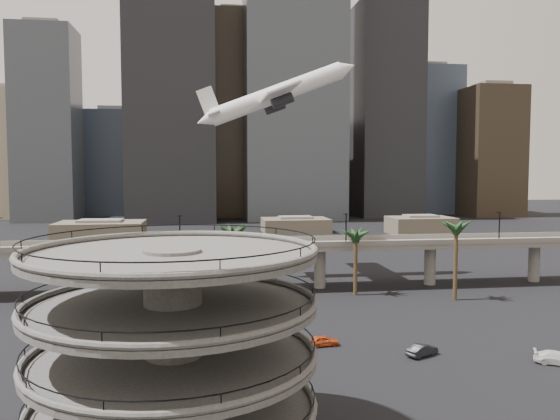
{
  "coord_description": "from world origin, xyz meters",
  "views": [
    {
      "loc": [
        -10.43,
        -45.76,
        22.14
      ],
      "look_at": [
        -0.36,
        28.0,
        16.86
      ],
      "focal_mm": 35.0,
      "sensor_mm": 36.0,
      "label": 1
    }
  ],
  "objects": [
    {
      "name": "airborne_jet",
      "position": [
        4.17,
        66.47,
        37.83
      ],
      "size": [
        34.04,
        30.55,
        15.73
      ],
      "rotation": [
        0.0,
        -0.36,
        0.01
      ],
      "color": "white",
      "rests_on": "ground"
    },
    {
      "name": "palm_trees",
      "position": [
        14.02,
        44.65,
        11.43
      ],
      "size": [
        42.4,
        10.4,
        14.0
      ],
      "color": "#4B3820",
      "rests_on": "ground"
    },
    {
      "name": "parking_ramp",
      "position": [
        -13.0,
        -4.0,
        9.84
      ],
      "size": [
        22.2,
        22.2,
        17.35
      ],
      "color": "#4A4745",
      "rests_on": "ground"
    },
    {
      "name": "car_b",
      "position": [
        15.19,
        15.48,
        0.7
      ],
      "size": [
        4.48,
        3.3,
        1.41
      ],
      "primitive_type": "imported",
      "rotation": [
        0.0,
        0.0,
        2.05
      ],
      "color": "black",
      "rests_on": "ground"
    },
    {
      "name": "car_c",
      "position": [
        29.48,
        10.59,
        0.74
      ],
      "size": [
        5.45,
        4.24,
        1.47
      ],
      "primitive_type": "imported",
      "rotation": [
        0.0,
        0.0,
        1.07
      ],
      "color": "white",
      "rests_on": "ground"
    },
    {
      "name": "overpass",
      "position": [
        0.0,
        55.0,
        7.34
      ],
      "size": [
        130.0,
        9.3,
        14.7
      ],
      "color": "#68645D",
      "rests_on": "ground"
    },
    {
      "name": "car_a",
      "position": [
        4.18,
        20.72,
        0.68
      ],
      "size": [
        4.13,
        2.01,
        1.36
      ],
      "primitive_type": "imported",
      "rotation": [
        0.0,
        0.0,
        1.68
      ],
      "color": "#C7491C",
      "rests_on": "ground"
    },
    {
      "name": "skyline",
      "position": [
        15.12,
        217.08,
        48.89
      ],
      "size": [
        269.0,
        86.0,
        133.55
      ],
      "color": "gray",
      "rests_on": "ground"
    },
    {
      "name": "low_buildings",
      "position": [
        6.89,
        142.3,
        2.86
      ],
      "size": [
        135.0,
        27.5,
        6.8
      ],
      "color": "brown",
      "rests_on": "ground"
    }
  ]
}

